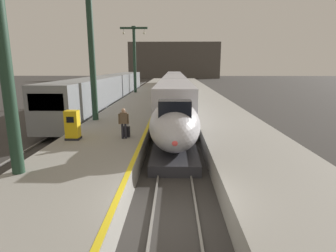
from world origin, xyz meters
name	(u,v)px	position (x,y,z in m)	size (l,w,h in m)	color
ground_plane	(175,224)	(0.00, 0.00, 0.00)	(260.00, 260.00, 0.00)	#33302D
platform_left	(141,103)	(-4.05, 24.75, 0.53)	(4.80, 110.00, 1.05)	gray
platform_right	(208,104)	(4.05, 24.75, 0.53)	(4.80, 110.00, 1.05)	gray
platform_left_safety_stripe	(160,99)	(-1.77, 24.75, 1.05)	(0.20, 107.80, 0.01)	yellow
rail_main_left	(168,104)	(-0.75, 27.50, 0.06)	(0.08, 110.00, 0.12)	slate
rail_main_right	(180,104)	(0.75, 27.50, 0.06)	(0.08, 110.00, 0.12)	slate
rail_secondary_left	(107,104)	(-8.85, 27.50, 0.06)	(0.08, 110.00, 0.12)	slate
rail_secondary_right	(118,104)	(-7.35, 27.50, 0.06)	(0.08, 110.00, 0.12)	slate
highspeed_train_main	(174,87)	(0.00, 31.14, 1.96)	(2.92, 56.57, 3.60)	silver
regional_train_adjacent	(111,89)	(-8.10, 27.08, 2.13)	(2.85, 36.60, 3.80)	gray
station_column_near	(0,26)	(-5.90, 1.66, 6.31)	(4.00, 0.68, 8.69)	#1E3828
station_column_mid	(91,38)	(-5.90, 11.97, 6.89)	(4.00, 0.68, 9.79)	#1E3828
station_column_far	(134,53)	(-5.90, 33.47, 6.75)	(4.00, 0.68, 9.52)	#1E3828
passenger_near_edge	(124,121)	(-2.80, 6.66, 2.04)	(0.57, 0.27, 1.69)	#23232D
rolling_suitcase	(126,132)	(-2.73, 7.03, 1.35)	(0.40, 0.22, 0.98)	black
ticket_machine_yellow	(73,126)	(-5.55, 6.43, 1.79)	(0.76, 0.62, 1.60)	yellow
terminus_back_wall	(174,60)	(0.00, 102.00, 7.00)	(36.00, 2.00, 14.00)	#4C4742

